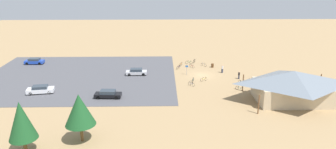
{
  "coord_description": "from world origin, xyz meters",
  "views": [
    {
      "loc": [
        8.79,
        64.92,
        21.75
      ],
      "look_at": [
        7.46,
        2.72,
        1.2
      ],
      "focal_mm": 34.3,
      "sensor_mm": 36.0,
      "label": 1
    }
  ],
  "objects_px": {
    "lot_sign": "(187,69)",
    "bicycle_red_mid_cluster": "(251,81)",
    "bicycle_black_trailside": "(194,61)",
    "bicycle_orange_yard_left": "(181,64)",
    "bicycle_silver_yard_center": "(204,65)",
    "bicycle_teal_by_bin": "(193,80)",
    "pine_east": "(79,110)",
    "bicycle_teal_front_row": "(239,88)",
    "visitor_by_pavilion": "(239,75)",
    "trash_bin": "(212,66)",
    "car_white_by_curb": "(40,89)",
    "bicycle_blue_edge_north": "(191,84)",
    "car_blue_front_row": "(34,61)",
    "bike_pavilion": "(293,84)",
    "bicycle_yellow_back_row": "(204,79)",
    "car_silver_near_entry": "(136,72)",
    "visitor_at_bikes": "(222,69)",
    "pine_far_west": "(21,121)",
    "bicycle_white_near_porch": "(241,83)",
    "bicycle_red_yard_front": "(192,66)",
    "car_black_aisle_side": "(108,94)",
    "bicycle_green_lone_west": "(189,62)",
    "bicycle_purple_lone_east": "(178,67)"
  },
  "relations": [
    {
      "from": "trash_bin",
      "to": "bicycle_black_trailside",
      "type": "height_order",
      "value": "trash_bin"
    },
    {
      "from": "bicycle_red_yard_front",
      "to": "car_blue_front_row",
      "type": "height_order",
      "value": "car_blue_front_row"
    },
    {
      "from": "bicycle_silver_yard_center",
      "to": "bicycle_teal_by_bin",
      "type": "xyz_separation_m",
      "value": [
        3.61,
        11.05,
        0.04
      ]
    },
    {
      "from": "visitor_at_bikes",
      "to": "car_silver_near_entry",
      "type": "bearing_deg",
      "value": 3.65
    },
    {
      "from": "bicycle_black_trailside",
      "to": "car_silver_near_entry",
      "type": "distance_m",
      "value": 16.35
    },
    {
      "from": "car_black_aisle_side",
      "to": "visitor_by_pavilion",
      "type": "relative_size",
      "value": 2.96
    },
    {
      "from": "car_blue_front_row",
      "to": "trash_bin",
      "type": "bearing_deg",
      "value": 175.16
    },
    {
      "from": "visitor_by_pavilion",
      "to": "car_white_by_curb",
      "type": "bearing_deg",
      "value": 10.87
    },
    {
      "from": "bicycle_black_trailside",
      "to": "car_white_by_curb",
      "type": "xyz_separation_m",
      "value": [
        30.2,
        19.72,
        0.39
      ]
    },
    {
      "from": "visitor_at_bikes",
      "to": "bicycle_blue_edge_north",
      "type": "bearing_deg",
      "value": 47.43
    },
    {
      "from": "bicycle_yellow_back_row",
      "to": "car_silver_near_entry",
      "type": "xyz_separation_m",
      "value": [
        14.0,
        -4.17,
        0.39
      ]
    },
    {
      "from": "bicycle_black_trailside",
      "to": "car_silver_near_entry",
      "type": "height_order",
      "value": "car_silver_near_entry"
    },
    {
      "from": "car_blue_front_row",
      "to": "visitor_by_pavilion",
      "type": "relative_size",
      "value": 2.72
    },
    {
      "from": "pine_east",
      "to": "bicycle_teal_front_row",
      "type": "xyz_separation_m",
      "value": [
        -25.23,
        -18.11,
        -4.16
      ]
    },
    {
      "from": "bicycle_teal_front_row",
      "to": "car_silver_near_entry",
      "type": "height_order",
      "value": "car_silver_near_entry"
    },
    {
      "from": "bicycle_orange_yard_left",
      "to": "car_white_by_curb",
      "type": "relative_size",
      "value": 0.3
    },
    {
      "from": "pine_east",
      "to": "bicycle_purple_lone_east",
      "type": "bearing_deg",
      "value": -114.3
    },
    {
      "from": "bicycle_purple_lone_east",
      "to": "car_black_aisle_side",
      "type": "distance_m",
      "value": 21.72
    },
    {
      "from": "bicycle_teal_front_row",
      "to": "car_white_by_curb",
      "type": "xyz_separation_m",
      "value": [
        36.83,
        0.81,
        0.42
      ]
    },
    {
      "from": "lot_sign",
      "to": "bicycle_red_mid_cluster",
      "type": "relative_size",
      "value": 1.6
    },
    {
      "from": "visitor_by_pavilion",
      "to": "pine_east",
      "type": "bearing_deg",
      "value": 42.77
    },
    {
      "from": "pine_east",
      "to": "car_black_aisle_side",
      "type": "relative_size",
      "value": 1.39
    },
    {
      "from": "trash_bin",
      "to": "bicycle_teal_front_row",
      "type": "height_order",
      "value": "trash_bin"
    },
    {
      "from": "bicycle_red_mid_cluster",
      "to": "bicycle_silver_yard_center",
      "type": "bearing_deg",
      "value": -56.36
    },
    {
      "from": "bicycle_orange_yard_left",
      "to": "visitor_by_pavilion",
      "type": "relative_size",
      "value": 0.93
    },
    {
      "from": "bicycle_red_mid_cluster",
      "to": "car_white_by_curb",
      "type": "bearing_deg",
      "value": 6.84
    },
    {
      "from": "bicycle_teal_front_row",
      "to": "bicycle_black_trailside",
      "type": "relative_size",
      "value": 0.75
    },
    {
      "from": "bicycle_blue_edge_north",
      "to": "bicycle_red_yard_front",
      "type": "height_order",
      "value": "bicycle_blue_edge_north"
    },
    {
      "from": "bicycle_green_lone_west",
      "to": "car_silver_near_entry",
      "type": "bearing_deg",
      "value": 34.51
    },
    {
      "from": "bicycle_black_trailside",
      "to": "bicycle_red_yard_front",
      "type": "relative_size",
      "value": 1.14
    },
    {
      "from": "pine_far_west",
      "to": "bicycle_blue_edge_north",
      "type": "relative_size",
      "value": 5.27
    },
    {
      "from": "bicycle_red_yard_front",
      "to": "bicycle_teal_by_bin",
      "type": "distance_m",
      "value": 9.98
    },
    {
      "from": "car_white_by_curb",
      "to": "pine_east",
      "type": "bearing_deg",
      "value": 123.84
    },
    {
      "from": "car_silver_near_entry",
      "to": "car_black_aisle_side",
      "type": "relative_size",
      "value": 0.94
    },
    {
      "from": "bicycle_silver_yard_center",
      "to": "bicycle_teal_by_bin",
      "type": "distance_m",
      "value": 11.63
    },
    {
      "from": "car_silver_near_entry",
      "to": "pine_east",
      "type": "bearing_deg",
      "value": 79.32
    },
    {
      "from": "car_white_by_curb",
      "to": "car_blue_front_row",
      "type": "distance_m",
      "value": 20.85
    },
    {
      "from": "car_silver_near_entry",
      "to": "visitor_at_bikes",
      "type": "xyz_separation_m",
      "value": [
        -18.74,
        -1.19,
        0.19
      ]
    },
    {
      "from": "bicycle_teal_front_row",
      "to": "bicycle_yellow_back_row",
      "type": "distance_m",
      "value": 8.06
    },
    {
      "from": "car_blue_front_row",
      "to": "visitor_by_pavilion",
      "type": "distance_m",
      "value": 47.95
    },
    {
      "from": "bicycle_black_trailside",
      "to": "bicycle_orange_yard_left",
      "type": "relative_size",
      "value": 1.07
    },
    {
      "from": "bicycle_teal_front_row",
      "to": "visitor_at_bikes",
      "type": "height_order",
      "value": "visitor_at_bikes"
    },
    {
      "from": "bike_pavilion",
      "to": "bicycle_green_lone_west",
      "type": "bearing_deg",
      "value": -55.56
    },
    {
      "from": "pine_far_west",
      "to": "bicycle_white_near_porch",
      "type": "distance_m",
      "value": 40.73
    },
    {
      "from": "bicycle_silver_yard_center",
      "to": "pine_far_west",
      "type": "bearing_deg",
      "value": 53.74
    },
    {
      "from": "trash_bin",
      "to": "visitor_at_bikes",
      "type": "distance_m",
      "value": 4.35
    },
    {
      "from": "bicycle_purple_lone_east",
      "to": "visitor_by_pavilion",
      "type": "xyz_separation_m",
      "value": [
        -12.2,
        7.34,
        0.48
      ]
    },
    {
      "from": "bicycle_yellow_back_row",
      "to": "car_silver_near_entry",
      "type": "relative_size",
      "value": 0.33
    },
    {
      "from": "bicycle_teal_front_row",
      "to": "bicycle_blue_edge_north",
      "type": "xyz_separation_m",
      "value": [
        8.8,
        -2.54,
        0.02
      ]
    },
    {
      "from": "bike_pavilion",
      "to": "bicycle_blue_edge_north",
      "type": "relative_size",
      "value": 11.57
    }
  ]
}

